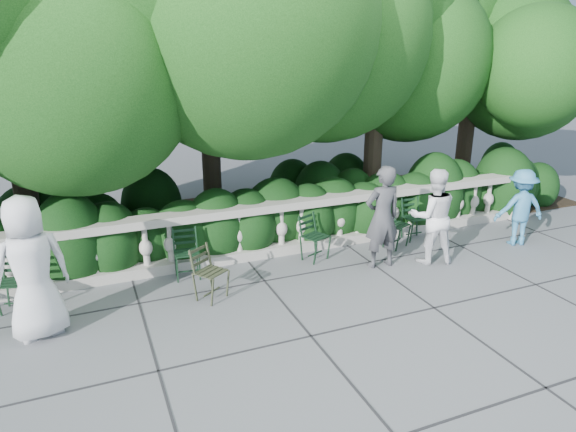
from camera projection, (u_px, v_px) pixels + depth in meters
name	position (u px, v px, depth m)	size (l,w,h in m)	color
ground	(313.00, 297.00, 7.87)	(90.00, 90.00, 0.00)	#55575D
balustrade	(271.00, 230.00, 9.29)	(12.00, 0.44, 1.00)	#9E998E
shrub_hedge	(251.00, 233.00, 10.50)	(15.00, 2.60, 1.70)	black
tree_canopy	(277.00, 28.00, 9.65)	(15.04, 6.52, 6.78)	#3F3023
chair_b	(15.00, 315.00, 7.34)	(0.44, 0.48, 0.84)	black
chair_c	(189.00, 281.00, 8.39)	(0.44, 0.48, 0.84)	black
chair_d	(401.00, 249.00, 9.71)	(0.44, 0.48, 0.84)	black
chair_e	(321.00, 262.00, 9.13)	(0.44, 0.48, 0.84)	black
chair_f	(418.00, 241.00, 10.07)	(0.44, 0.48, 0.84)	black
chair_weathered	(219.00, 301.00, 7.75)	(0.44, 0.48, 0.84)	black
person_businessman	(31.00, 269.00, 6.55)	(0.94, 0.61, 1.93)	silver
person_woman_grey	(382.00, 217.00, 8.70)	(0.65, 0.43, 1.79)	#3D3D42
person_casual_man	(433.00, 216.00, 8.90)	(0.82, 0.64, 1.69)	white
person_older_blue	(520.00, 207.00, 9.73)	(0.95, 0.55, 1.47)	teal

